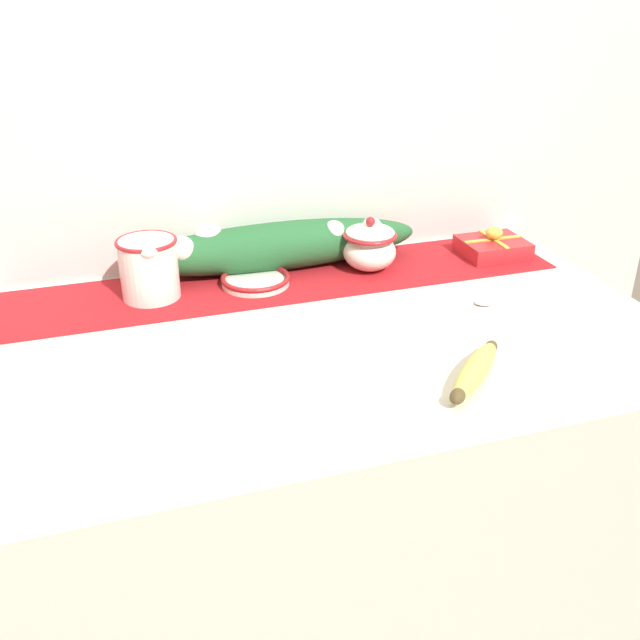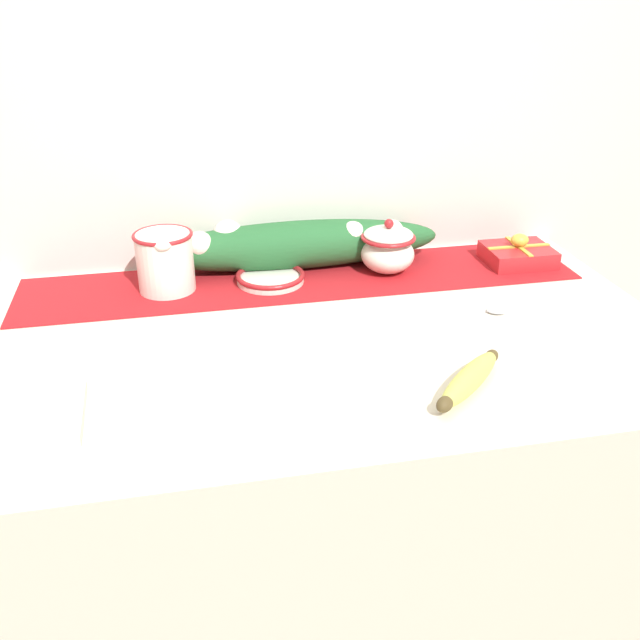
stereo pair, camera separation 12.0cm
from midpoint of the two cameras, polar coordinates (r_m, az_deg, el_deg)
countertop at (r=1.52m, az=2.91°, el=-16.18°), size 1.25×0.75×0.89m
back_wall at (r=1.53m, az=-0.26°, el=16.21°), size 2.05×0.04×2.40m
table_runner at (r=1.48m, az=0.89°, el=3.25°), size 1.15×0.23×0.00m
cream_pitcher at (r=1.43m, az=-9.96°, el=4.74°), size 0.12×0.14×0.12m
sugar_bowl at (r=1.51m, az=7.73°, el=5.63°), size 0.11×0.11×0.12m
small_dish at (r=1.46m, az=-1.65°, el=3.38°), size 0.14×0.14×0.02m
banana at (r=1.13m, az=14.86°, el=-4.69°), size 0.16×0.16×0.04m
spoon at (r=1.39m, az=15.73°, el=0.71°), size 0.17×0.10×0.01m
napkin_stack at (r=1.08m, az=-19.54°, el=-7.61°), size 0.16×0.16×0.02m
gift_box at (r=1.63m, az=17.61°, el=5.03°), size 0.14×0.12×0.06m
poinsettia_garland at (r=1.52m, az=0.29°, el=6.08°), size 0.62×0.11×0.11m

